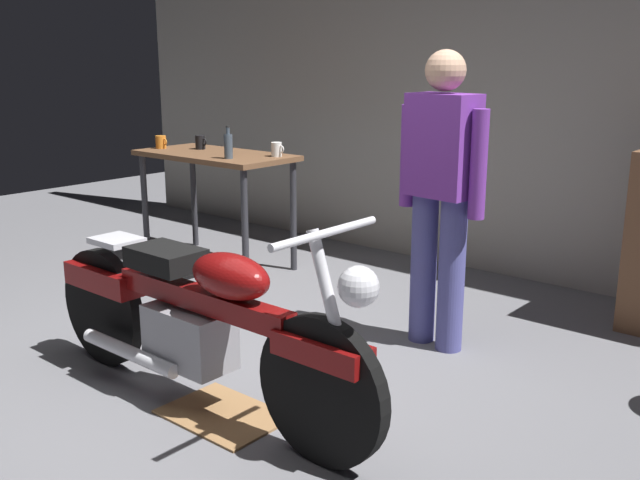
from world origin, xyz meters
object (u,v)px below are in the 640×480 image
(mug_white_ceramic, at_px, (277,149))
(motorcycle, at_px, (197,318))
(person_standing, at_px, (441,188))
(mug_orange_travel, at_px, (161,142))
(bottle, at_px, (228,145))
(mug_black_matte, at_px, (200,142))

(mug_white_ceramic, bearing_deg, motorcycle, -56.00)
(motorcycle, height_order, person_standing, person_standing)
(person_standing, distance_m, mug_orange_travel, 2.80)
(person_standing, height_order, bottle, person_standing)
(motorcycle, bearing_deg, mug_white_ceramic, 124.31)
(bottle, bearing_deg, mug_white_ceramic, 58.13)
(mug_orange_travel, bearing_deg, mug_black_matte, 31.25)
(motorcycle, bearing_deg, mug_orange_travel, 145.36)
(mug_white_ceramic, bearing_deg, mug_orange_travel, -166.70)
(bottle, bearing_deg, person_standing, -5.40)
(person_standing, bearing_deg, mug_orange_travel, 1.75)
(motorcycle, xyz_separation_m, mug_white_ceramic, (-1.27, 1.89, 0.50))
(motorcycle, xyz_separation_m, bottle, (-1.47, 1.58, 0.55))
(person_standing, xyz_separation_m, bottle, (-1.91, 0.18, 0.07))
(person_standing, bearing_deg, motorcycle, 78.94)
(person_standing, distance_m, bottle, 1.92)
(mug_white_ceramic, distance_m, bottle, 0.37)
(mug_white_ceramic, relative_size, mug_black_matte, 0.99)
(mug_white_ceramic, height_order, mug_orange_travel, mug_white_ceramic)
(person_standing, xyz_separation_m, mug_white_ceramic, (-1.72, 0.49, 0.03))
(motorcycle, relative_size, mug_orange_travel, 18.19)
(motorcycle, distance_m, person_standing, 1.54)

